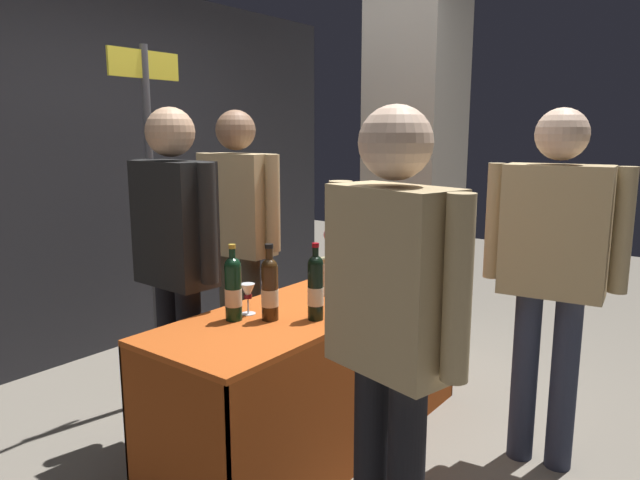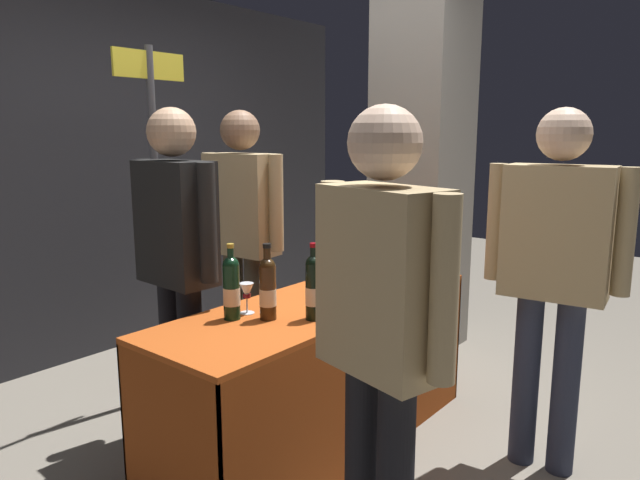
% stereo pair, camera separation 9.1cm
% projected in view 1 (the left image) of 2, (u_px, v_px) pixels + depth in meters
% --- Properties ---
extents(ground_plane, '(12.00, 12.00, 0.00)m').
position_uv_depth(ground_plane, '(320.00, 443.00, 2.94)').
color(ground_plane, gray).
extents(back_partition, '(5.07, 0.12, 2.57)m').
position_uv_depth(back_partition, '(79.00, 172.00, 3.94)').
color(back_partition, '#2D2D33').
rests_on(back_partition, ground_plane).
extents(concrete_pillar, '(0.56, 0.56, 3.21)m').
position_uv_depth(concrete_pillar, '(415.00, 125.00, 4.09)').
color(concrete_pillar, gray).
rests_on(concrete_pillar, ground_plane).
extents(tasting_table, '(1.82, 0.61, 0.75)m').
position_uv_depth(tasting_table, '(320.00, 348.00, 2.85)').
color(tasting_table, '#B74C19').
rests_on(tasting_table, ground_plane).
extents(featured_wine_bottle, '(0.07, 0.07, 0.34)m').
position_uv_depth(featured_wine_bottle, '(270.00, 288.00, 2.50)').
color(featured_wine_bottle, '#38230F').
rests_on(featured_wine_bottle, tasting_table).
extents(display_bottle_0, '(0.07, 0.07, 0.34)m').
position_uv_depth(display_bottle_0, '(233.00, 288.00, 2.50)').
color(display_bottle_0, black).
rests_on(display_bottle_0, tasting_table).
extents(display_bottle_1, '(0.07, 0.07, 0.34)m').
position_uv_depth(display_bottle_1, '(316.00, 287.00, 2.50)').
color(display_bottle_1, black).
rests_on(display_bottle_1, tasting_table).
extents(display_bottle_2, '(0.08, 0.08, 0.32)m').
position_uv_depth(display_bottle_2, '(390.00, 254.00, 3.25)').
color(display_bottle_2, black).
rests_on(display_bottle_2, tasting_table).
extents(display_bottle_3, '(0.08, 0.08, 0.36)m').
position_uv_depth(display_bottle_3, '(353.00, 262.00, 2.96)').
color(display_bottle_3, black).
rests_on(display_bottle_3, tasting_table).
extents(wine_glass_near_vendor, '(0.07, 0.07, 0.14)m').
position_uv_depth(wine_glass_near_vendor, '(248.00, 293.00, 2.59)').
color(wine_glass_near_vendor, silver).
rests_on(wine_glass_near_vendor, tasting_table).
extents(wine_glass_mid, '(0.07, 0.07, 0.13)m').
position_uv_depth(wine_glass_mid, '(370.00, 266.00, 3.14)').
color(wine_glass_mid, silver).
rests_on(wine_glass_mid, tasting_table).
extents(wine_glass_near_taster, '(0.07, 0.07, 0.14)m').
position_uv_depth(wine_glass_near_taster, '(390.00, 263.00, 3.16)').
color(wine_glass_near_taster, silver).
rests_on(wine_glass_near_taster, tasting_table).
extents(flower_vase, '(0.09, 0.09, 0.31)m').
position_uv_depth(flower_vase, '(328.00, 268.00, 3.07)').
color(flower_vase, tan).
rests_on(flower_vase, tasting_table).
extents(brochure_stand, '(0.12, 0.11, 0.16)m').
position_uv_depth(brochure_stand, '(337.00, 279.00, 2.90)').
color(brochure_stand, silver).
rests_on(brochure_stand, tasting_table).
extents(vendor_presenter, '(0.23, 0.58, 1.67)m').
position_uv_depth(vendor_presenter, '(176.00, 250.00, 2.77)').
color(vendor_presenter, black).
rests_on(vendor_presenter, ground_plane).
extents(vendor_assistant, '(0.24, 0.60, 1.68)m').
position_uv_depth(vendor_assistant, '(238.00, 225.00, 3.43)').
color(vendor_assistant, '#4C4233').
rests_on(vendor_assistant, ground_plane).
extents(taster_foreground_right, '(0.30, 0.56, 1.64)m').
position_uv_depth(taster_foreground_right, '(392.00, 319.00, 1.81)').
color(taster_foreground_right, black).
rests_on(taster_foreground_right, ground_plane).
extents(taster_foreground_left, '(0.26, 0.61, 1.66)m').
position_uv_depth(taster_foreground_left, '(553.00, 257.00, 2.60)').
color(taster_foreground_left, '#2D3347').
rests_on(taster_foreground_left, ground_plane).
extents(booth_signpost, '(0.44, 0.04, 2.01)m').
position_uv_depth(booth_signpost, '(151.00, 197.00, 3.23)').
color(booth_signpost, '#47474C').
rests_on(booth_signpost, ground_plane).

